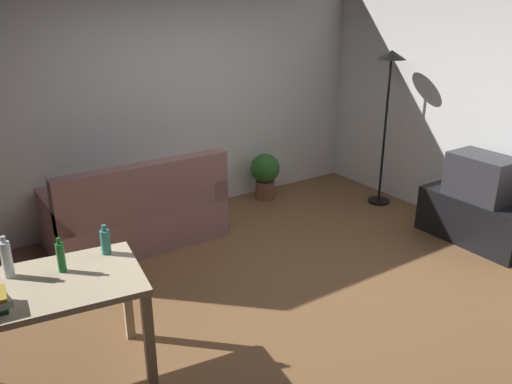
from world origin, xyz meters
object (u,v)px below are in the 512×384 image
Objects in this scene: desk at (41,300)px; bottle_tall at (105,241)px; tv_stand at (474,220)px; potted_plant at (265,173)px; bottle_green at (61,257)px; torchiere_lamp at (389,86)px; bottle_clear at (7,259)px; couch at (138,215)px; tv at (481,177)px.

desk is 6.25× the size of bottle_tall.
potted_plant is (-1.08, 2.18, 0.09)m from tv_stand.
tv_stand is 4.77× the size of bottle_green.
potted_plant is at bearing 33.58° from bottle_green.
torchiere_lamp is at bearing 22.75° from desk.
couch is at bearing 47.06° from bottle_clear.
torchiere_lamp reaches higher than tv.
bottle_tall reaches higher than tv_stand.
bottle_tall is at bearing -144.60° from potted_plant.
couch is 1.55× the size of tv_stand.
tv_stand is 4.05× the size of bottle_clear.
bottle_tall is at bearing 62.69° from couch.
torchiere_lamp is 4.35m from bottle_clear.
desk is at bearing -58.38° from bottle_clear.
bottle_clear is at bearing 158.03° from bottle_green.
bottle_clear reaches higher than couch.
couch is at bearing 168.46° from torchiere_lamp.
potted_plant is 2.47× the size of bottle_green.
torchiere_lamp is at bearing 0.00° from tv_stand.
bottle_clear is (-3.15, -1.79, 0.55)m from potted_plant.
torchiere_lamp reaches higher than potted_plant.
tv is at bearing -5.36° from bottle_clear.
bottle_clear reaches higher than tv_stand.
tv_stand is 5.35× the size of bottle_tall.
torchiere_lamp is 4.31m from desk.
bottle_tall is at bearing -3.01° from bottle_clear.
torchiere_lamp is at bearing 14.22° from bottle_tall.
tv is at bearing -90.00° from tv_stand.
couch is 7.38× the size of bottle_green.
bottle_tall reaches higher than potted_plant.
tv_stand is 4.29m from bottle_clear.
bottle_tall is at bearing 84.25° from tv_stand.
potted_plant is (1.78, 0.31, 0.02)m from couch.
bottle_green is (-3.94, -1.01, -0.55)m from torchiere_lamp.
tv_stand is 3.70m from bottle_tall.
bottle_clear is 0.60m from bottle_tall.
couch is at bearing 62.69° from bottle_tall.
tv_stand is 0.46m from tv.
couch is 1.78m from bottle_tall.
tv is 3.96m from bottle_green.
desk is 0.54m from bottle_tall.
torchiere_lamp is 6.66× the size of bottle_clear.
tv is at bearing 5.13° from desk.
tv is 0.33× the size of torchiere_lamp.
potted_plant is 2.10× the size of bottle_clear.
potted_plant is at bearing 140.24° from torchiere_lamp.
desk is 4.73× the size of bottle_clear.
bottle_green reaches higher than couch.
potted_plant is at bearing 41.13° from desk.
torchiere_lamp is 8.80× the size of bottle_tall.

